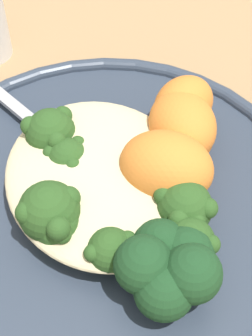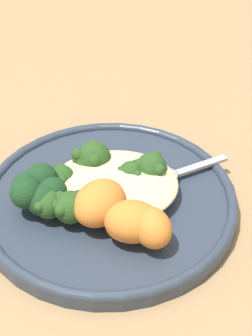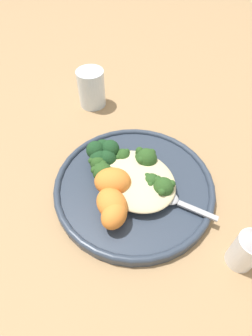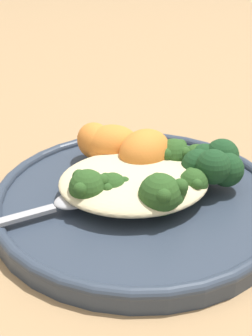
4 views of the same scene
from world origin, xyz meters
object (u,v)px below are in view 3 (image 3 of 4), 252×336
Objects in this scene: broccoli_stalk_1 at (145,185)px; broccoli_stalk_6 at (105,176)px; plate at (134,185)px; sweet_potato_chunk_1 at (113,182)px; broccoli_stalk_5 at (104,170)px; broccoli_stalk_3 at (138,168)px; salt_shaker at (248,248)px; sweet_potato_chunk_2 at (112,206)px; sweet_potato_chunk_0 at (114,215)px; spoon at (173,200)px; broccoli_stalk_2 at (141,165)px; sweet_potato_chunk_3 at (112,204)px; broccoli_stalk_0 at (154,189)px; broccoli_stalk_4 at (123,166)px; kale_tuft at (103,153)px; quinoa_mound at (136,179)px; water_glass at (91,88)px.

broccoli_stalk_1 is 0.07m from broccoli_stalk_6.
sweet_potato_chunk_1 is (-0.01, -0.04, 0.03)m from plate.
broccoli_stalk_5 is 1.98× the size of sweet_potato_chunk_1.
broccoli_stalk_3 is 0.21m from salt_shaker.
sweet_potato_chunk_2 is at bearing -74.33° from plate.
broccoli_stalk_3 is 0.11m from sweet_potato_chunk_0.
broccoli_stalk_6 reaches higher than broccoli_stalk_5.
sweet_potato_chunk_2 is 0.10m from spoon.
sweet_potato_chunk_0 reaches higher than broccoli_stalk_3.
salt_shaker is at bearing -110.64° from broccoli_stalk_2.
sweet_potato_chunk_3 is at bearing -153.22° from salt_shaker.
broccoli_stalk_3 is at bearing 90.30° from sweet_potato_chunk_1.
broccoli_stalk_5 is at bearing 144.63° from broccoli_stalk_0.
broccoli_stalk_2 is at bearing -111.83° from broccoli_stalk_6.
broccoli_stalk_1 is (-0.02, -0.00, -0.00)m from broccoli_stalk_0.
broccoli_stalk_3 is 0.06m from sweet_potato_chunk_1.
broccoli_stalk_1 is at bearing 85.22° from sweet_potato_chunk_3.
spoon is (0.04, 0.10, -0.02)m from sweet_potato_chunk_0.
broccoli_stalk_5 is 1.15× the size of spoon.
kale_tuft is (-0.04, -0.01, 0.01)m from broccoli_stalk_4.
kale_tuft is (-0.09, 0.06, -0.00)m from sweet_potato_chunk_3.
broccoli_stalk_2 reaches higher than plate.
salt_shaker is at bearing -17.24° from spoon.
spoon is 0.13m from salt_shaker.
salt_shaker reaches higher than quinoa_mound.
salt_shaker is (0.24, 0.02, 0.01)m from broccoli_stalk_4.
broccoli_stalk_2 is 2.04× the size of sweet_potato_chunk_2.
plate is 0.08m from sweet_potato_chunk_3.
kale_tuft reaches higher than broccoli_stalk_2.
sweet_potato_chunk_3 is at bearing -75.11° from plate.
kale_tuft is (-0.12, -0.01, 0.00)m from broccoli_stalk_0.
broccoli_stalk_6 is 0.05m from kale_tuft.
broccoli_stalk_5 reaches higher than broccoli_stalk_4.
plate is 0.05m from broccoli_stalk_0.
quinoa_mound is 0.08m from sweet_potato_chunk_0.
quinoa_mound is 0.03m from broccoli_stalk_2.
broccoli_stalk_4 is 1.01× the size of water_glass.
broccoli_stalk_2 is 0.26m from water_glass.
broccoli_stalk_5 is (-0.07, -0.03, 0.00)m from broccoli_stalk_1.
kale_tuft is (-0.07, -0.03, 0.00)m from broccoli_stalk_2.
broccoli_stalk_6 is 0.08m from sweet_potato_chunk_0.
salt_shaker reaches higher than broccoli_stalk_2.
broccoli_stalk_1 is 0.08m from broccoli_stalk_5.
broccoli_stalk_3 is 0.06m from broccoli_stalk_6.
broccoli_stalk_6 is 0.06m from sweet_potato_chunk_2.
broccoli_stalk_6 is 0.03m from sweet_potato_chunk_1.
broccoli_stalk_2 is at bearing -98.78° from broccoli_stalk_4.
sweet_potato_chunk_2 is 0.32m from water_glass.
kale_tuft is (-0.07, 0.03, -0.00)m from sweet_potato_chunk_1.
broccoli_stalk_5 reaches higher than sweet_potato_chunk_2.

